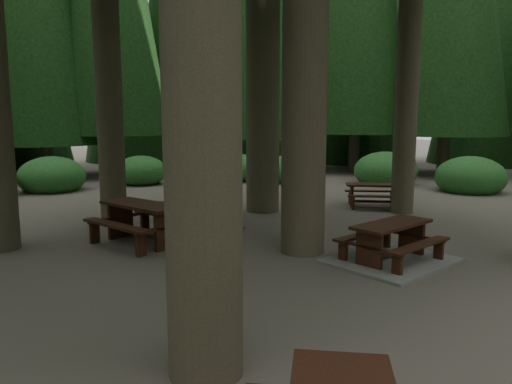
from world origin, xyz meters
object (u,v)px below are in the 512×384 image
picnic_table_b (142,217)px  picnic_table_d (373,192)px  picnic_table_c (191,219)px  picnic_table_a (391,249)px

picnic_table_b → picnic_table_d: bearing=-104.0°
picnic_table_c → picnic_table_d: 5.64m
picnic_table_a → picnic_table_d: picnic_table_a is taller
picnic_table_a → picnic_table_c: picnic_table_a is taller
picnic_table_a → picnic_table_c: 4.81m
picnic_table_a → picnic_table_d: bearing=38.5°
picnic_table_c → picnic_table_d: size_ratio=1.08×
picnic_table_a → picnic_table_c: (-1.94, 4.40, -0.03)m
picnic_table_c → picnic_table_d: (5.64, -0.17, 0.23)m
picnic_table_a → picnic_table_b: bearing=122.5°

